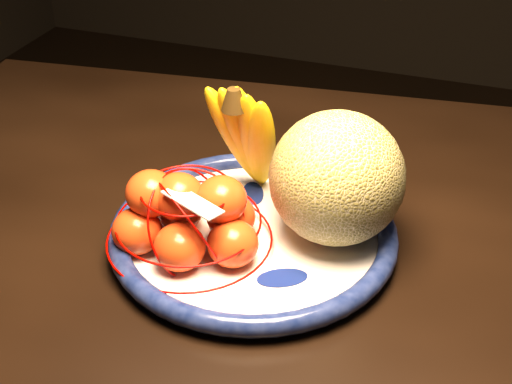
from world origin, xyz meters
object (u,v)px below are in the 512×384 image
(dining_table, at_px, (407,326))
(banana_bunch, at_px, (249,134))
(fruit_bowl, at_px, (253,233))
(mandarin_bag, at_px, (189,218))
(cantaloupe, at_px, (337,178))

(dining_table, relative_size, banana_bunch, 9.20)
(fruit_bowl, relative_size, banana_bunch, 1.95)
(dining_table, bearing_deg, banana_bunch, 155.40)
(banana_bunch, xyz_separation_m, mandarin_bag, (-0.03, -0.13, -0.05))
(cantaloupe, xyz_separation_m, mandarin_bag, (-0.16, -0.08, -0.04))
(dining_table, distance_m, fruit_bowl, 0.23)
(cantaloupe, bearing_deg, fruit_bowl, -160.04)
(mandarin_bag, bearing_deg, banana_bunch, 77.08)
(cantaloupe, relative_size, mandarin_bag, 0.80)
(dining_table, xyz_separation_m, banana_bunch, (-0.24, 0.08, 0.19))
(dining_table, height_order, mandarin_bag, mandarin_bag)
(fruit_bowl, xyz_separation_m, banana_bunch, (-0.03, 0.08, 0.09))
(fruit_bowl, height_order, cantaloupe, cantaloupe)
(fruit_bowl, distance_m, mandarin_bag, 0.09)
(dining_table, height_order, banana_bunch, banana_bunch)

